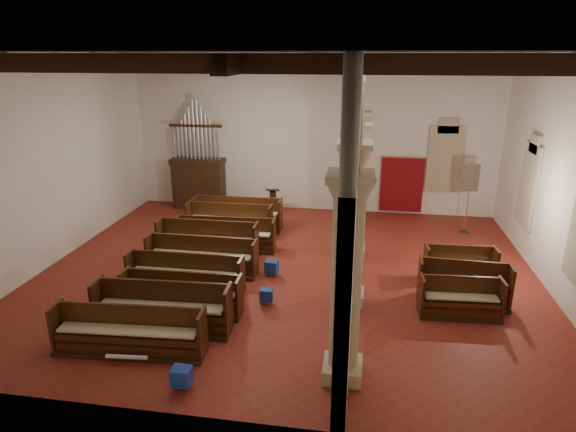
% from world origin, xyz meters
% --- Properties ---
extents(floor, '(14.00, 14.00, 0.00)m').
position_xyz_m(floor, '(0.00, 0.00, 0.00)').
color(floor, maroon).
rests_on(floor, ground).
extents(ceiling, '(14.00, 14.00, 0.00)m').
position_xyz_m(ceiling, '(0.00, 0.00, 6.00)').
color(ceiling, black).
rests_on(ceiling, wall_back).
extents(wall_back, '(14.00, 0.02, 6.00)m').
position_xyz_m(wall_back, '(0.00, 6.00, 3.00)').
color(wall_back, white).
rests_on(wall_back, floor).
extents(wall_front, '(14.00, 0.02, 6.00)m').
position_xyz_m(wall_front, '(0.00, -6.00, 3.00)').
color(wall_front, white).
rests_on(wall_front, floor).
extents(wall_left, '(0.02, 12.00, 6.00)m').
position_xyz_m(wall_left, '(-7.00, 0.00, 3.00)').
color(wall_left, white).
rests_on(wall_left, floor).
extents(wall_right, '(0.02, 12.00, 6.00)m').
position_xyz_m(wall_right, '(7.00, 0.00, 3.00)').
color(wall_right, white).
rests_on(wall_right, floor).
extents(ceiling_beams, '(13.80, 11.80, 0.30)m').
position_xyz_m(ceiling_beams, '(0.00, 0.00, 5.82)').
color(ceiling_beams, '#342010').
rests_on(ceiling_beams, wall_back).
extents(arcade, '(0.90, 11.90, 6.00)m').
position_xyz_m(arcade, '(1.80, 0.00, 3.56)').
color(arcade, tan).
rests_on(arcade, floor).
extents(window_right_b, '(0.03, 1.00, 2.20)m').
position_xyz_m(window_right_b, '(6.98, 2.50, 2.20)').
color(window_right_b, '#377C5E').
rests_on(window_right_b, wall_right).
extents(window_back, '(1.00, 0.03, 2.20)m').
position_xyz_m(window_back, '(5.00, 5.98, 2.20)').
color(window_back, '#377C5E').
rests_on(window_back, wall_back).
extents(pipe_organ, '(2.10, 0.85, 4.40)m').
position_xyz_m(pipe_organ, '(-4.50, 5.50, 1.37)').
color(pipe_organ, '#342010').
rests_on(pipe_organ, floor).
extents(lectern, '(0.51, 0.52, 1.23)m').
position_xyz_m(lectern, '(-1.30, 4.57, 0.51)').
color(lectern, '#372311').
rests_on(lectern, floor).
extents(dossal_curtain, '(1.80, 0.07, 2.17)m').
position_xyz_m(dossal_curtain, '(3.50, 5.92, 1.17)').
color(dossal_curtain, maroon).
rests_on(dossal_curtain, floor).
extents(processional_banner, '(0.58, 0.73, 2.62)m').
position_xyz_m(processional_banner, '(5.62, 4.14, 0.83)').
color(processional_banner, '#342010').
rests_on(processional_banner, floor).
extents(hymnal_box_a, '(0.36, 0.30, 0.35)m').
position_xyz_m(hymnal_box_a, '(-1.14, -5.35, 0.28)').
color(hymnal_box_a, '#16249B').
rests_on(hymnal_box_a, floor).
extents(hymnal_box_b, '(0.32, 0.26, 0.31)m').
position_xyz_m(hymnal_box_b, '(-0.22, -1.94, 0.26)').
color(hymnal_box_b, '#162F9B').
rests_on(hymnal_box_b, floor).
extents(hymnal_box_c, '(0.39, 0.34, 0.35)m').
position_xyz_m(hymnal_box_c, '(-0.40, -0.33, 0.28)').
color(hymnal_box_c, navy).
rests_on(hymnal_box_c, floor).
extents(tube_heater_a, '(0.86, 0.16, 0.09)m').
position_xyz_m(tube_heater_a, '(-2.52, -4.79, 0.16)').
color(tube_heater_a, silver).
rests_on(tube_heater_a, floor).
extents(tube_heater_b, '(1.12, 0.26, 0.11)m').
position_xyz_m(tube_heater_b, '(-2.27, -3.37, 0.16)').
color(tube_heater_b, white).
rests_on(tube_heater_b, floor).
extents(nave_pew_0, '(3.22, 0.88, 1.03)m').
position_xyz_m(nave_pew_0, '(-2.63, -4.39, 0.34)').
color(nave_pew_0, '#342010').
rests_on(nave_pew_0, floor).
extents(nave_pew_1, '(3.13, 0.89, 1.12)m').
position_xyz_m(nave_pew_1, '(-2.30, -3.43, 0.37)').
color(nave_pew_1, '#342010').
rests_on(nave_pew_1, floor).
extents(nave_pew_2, '(2.92, 0.70, 1.00)m').
position_xyz_m(nave_pew_2, '(-2.16, -2.63, 0.33)').
color(nave_pew_2, '#342010').
rests_on(nave_pew_2, floor).
extents(nave_pew_3, '(3.08, 0.71, 1.02)m').
position_xyz_m(nave_pew_3, '(-2.45, -1.60, 0.34)').
color(nave_pew_3, '#342010').
rests_on(nave_pew_3, floor).
extents(nave_pew_4, '(3.17, 0.73, 1.05)m').
position_xyz_m(nave_pew_4, '(-2.40, -0.43, 0.34)').
color(nave_pew_4, '#342010').
rests_on(nave_pew_4, floor).
extents(nave_pew_5, '(3.11, 0.77, 1.12)m').
position_xyz_m(nave_pew_5, '(-2.60, 0.71, 0.37)').
color(nave_pew_5, '#342010').
rests_on(nave_pew_5, floor).
extents(nave_pew_6, '(3.20, 0.85, 1.04)m').
position_xyz_m(nave_pew_6, '(-2.22, 1.35, 0.34)').
color(nave_pew_6, '#342010').
rests_on(nave_pew_6, floor).
extents(nave_pew_7, '(2.96, 0.75, 1.10)m').
position_xyz_m(nave_pew_7, '(-2.45, 2.61, 0.36)').
color(nave_pew_7, '#342010').
rests_on(nave_pew_7, floor).
extents(nave_pew_8, '(3.14, 0.80, 1.14)m').
position_xyz_m(nave_pew_8, '(-2.32, 3.25, 0.38)').
color(nave_pew_8, '#342010').
rests_on(nave_pew_8, floor).
extents(aisle_pew_0, '(1.93, 0.76, 0.97)m').
position_xyz_m(aisle_pew_0, '(4.44, -1.77, 0.33)').
color(aisle_pew_0, '#342010').
rests_on(aisle_pew_0, floor).
extents(aisle_pew_1, '(2.23, 0.83, 1.10)m').
position_xyz_m(aisle_pew_1, '(4.61, -1.12, 0.37)').
color(aisle_pew_1, '#342010').
rests_on(aisle_pew_1, floor).
extents(aisle_pew_2, '(1.90, 0.80, 1.04)m').
position_xyz_m(aisle_pew_2, '(4.72, 0.05, 0.35)').
color(aisle_pew_2, '#342010').
rests_on(aisle_pew_2, floor).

